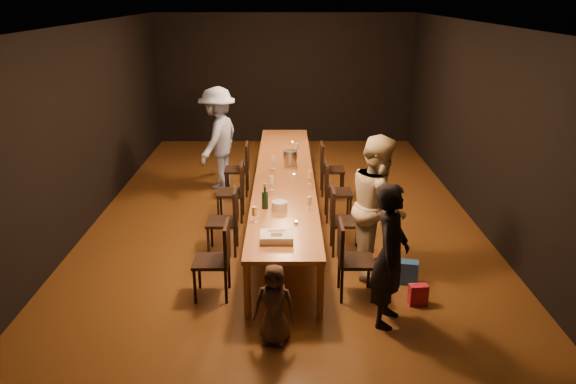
{
  "coord_description": "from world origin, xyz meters",
  "views": [
    {
      "loc": [
        0.02,
        -8.32,
        3.42
      ],
      "look_at": [
        0.05,
        -1.52,
        1.0
      ],
      "focal_mm": 35.0,
      "sensor_mm": 36.0,
      "label": 1
    }
  ],
  "objects_px": {
    "chair_right_0": "(356,260)",
    "chair_right_3": "(332,169)",
    "table": "(284,177)",
    "woman_tan": "(378,205)",
    "chair_left_1": "(222,221)",
    "chair_left_3": "(237,169)",
    "chair_right_2": "(338,192)",
    "plate_stack": "(279,206)",
    "chair_right_1": "(346,221)",
    "man_blue": "(218,138)",
    "chair_left_0": "(211,260)",
    "ice_bucket": "(290,158)",
    "chair_left_2": "(230,192)",
    "champagne_bottle": "(265,196)",
    "birthday_cake": "(277,237)",
    "child": "(274,304)",
    "woman_birthday": "(390,255)"
  },
  "relations": [
    {
      "from": "chair_right_0",
      "to": "chair_right_3",
      "type": "relative_size",
      "value": 1.0
    },
    {
      "from": "table",
      "to": "woman_tan",
      "type": "height_order",
      "value": "woman_tan"
    },
    {
      "from": "chair_left_1",
      "to": "chair_left_3",
      "type": "xyz_separation_m",
      "value": [
        0.0,
        2.4,
        0.0
      ]
    },
    {
      "from": "chair_right_2",
      "to": "chair_left_1",
      "type": "xyz_separation_m",
      "value": [
        -1.7,
        -1.2,
        0.0
      ]
    },
    {
      "from": "plate_stack",
      "to": "table",
      "type": "bearing_deg",
      "value": 87.72
    },
    {
      "from": "chair_right_1",
      "to": "man_blue",
      "type": "distance_m",
      "value": 3.5
    },
    {
      "from": "chair_right_1",
      "to": "chair_left_3",
      "type": "relative_size",
      "value": 1.0
    },
    {
      "from": "woman_tan",
      "to": "plate_stack",
      "type": "xyz_separation_m",
      "value": [
        -1.24,
        0.24,
        -0.1
      ]
    },
    {
      "from": "chair_left_0",
      "to": "ice_bucket",
      "type": "distance_m",
      "value": 3.08
    },
    {
      "from": "chair_right_2",
      "to": "chair_left_2",
      "type": "relative_size",
      "value": 1.0
    },
    {
      "from": "champagne_bottle",
      "to": "table",
      "type": "bearing_deg",
      "value": 80.34
    },
    {
      "from": "chair_right_1",
      "to": "chair_left_1",
      "type": "distance_m",
      "value": 1.7
    },
    {
      "from": "birthday_cake",
      "to": "child",
      "type": "bearing_deg",
      "value": -91.7
    },
    {
      "from": "table",
      "to": "chair_left_0",
      "type": "xyz_separation_m",
      "value": [
        -0.85,
        -2.4,
        -0.24
      ]
    },
    {
      "from": "chair_right_3",
      "to": "birthday_cake",
      "type": "bearing_deg",
      "value": -14.26
    },
    {
      "from": "ice_bucket",
      "to": "chair_right_3",
      "type": "bearing_deg",
      "value": 42.55
    },
    {
      "from": "birthday_cake",
      "to": "ice_bucket",
      "type": "distance_m",
      "value": 2.98
    },
    {
      "from": "table",
      "to": "chair_left_2",
      "type": "xyz_separation_m",
      "value": [
        -0.85,
        0.0,
        -0.24
      ]
    },
    {
      "from": "woman_tan",
      "to": "chair_left_2",
      "type": "bearing_deg",
      "value": 51.08
    },
    {
      "from": "chair_left_2",
      "to": "child",
      "type": "bearing_deg",
      "value": -167.24
    },
    {
      "from": "chair_right_1",
      "to": "woman_tan",
      "type": "height_order",
      "value": "woman_tan"
    },
    {
      "from": "chair_right_0",
      "to": "woman_tan",
      "type": "bearing_deg",
      "value": 152.96
    },
    {
      "from": "chair_left_2",
      "to": "birthday_cake",
      "type": "relative_size",
      "value": 2.46
    },
    {
      "from": "chair_right_0",
      "to": "woman_tan",
      "type": "distance_m",
      "value": 0.85
    },
    {
      "from": "woman_tan",
      "to": "birthday_cake",
      "type": "xyz_separation_m",
      "value": [
        -1.26,
        -0.71,
        -0.11
      ]
    },
    {
      "from": "chair_right_1",
      "to": "birthday_cake",
      "type": "xyz_separation_m",
      "value": [
        -0.93,
        -1.27,
        0.33
      ]
    },
    {
      "from": "chair_right_0",
      "to": "birthday_cake",
      "type": "relative_size",
      "value": 2.46
    },
    {
      "from": "chair_right_1",
      "to": "chair_right_2",
      "type": "bearing_deg",
      "value": 180.0
    },
    {
      "from": "chair_left_2",
      "to": "woman_birthday",
      "type": "xyz_separation_m",
      "value": [
        1.98,
        -2.96,
        0.34
      ]
    },
    {
      "from": "chair_right_2",
      "to": "man_blue",
      "type": "height_order",
      "value": "man_blue"
    },
    {
      "from": "chair_right_3",
      "to": "woman_tan",
      "type": "distance_m",
      "value": 3.0
    },
    {
      "from": "child",
      "to": "champagne_bottle",
      "type": "distance_m",
      "value": 1.95
    },
    {
      "from": "man_blue",
      "to": "chair_left_2",
      "type": "bearing_deg",
      "value": 30.3
    },
    {
      "from": "chair_left_3",
      "to": "birthday_cake",
      "type": "distance_m",
      "value": 3.76
    },
    {
      "from": "chair_right_3",
      "to": "chair_left_2",
      "type": "bearing_deg",
      "value": -54.78
    },
    {
      "from": "champagne_bottle",
      "to": "chair_left_2",
      "type": "bearing_deg",
      "value": 112.39
    },
    {
      "from": "chair_right_2",
      "to": "chair_right_3",
      "type": "height_order",
      "value": "same"
    },
    {
      "from": "birthday_cake",
      "to": "woman_birthday",
      "type": "bearing_deg",
      "value": -23.04
    },
    {
      "from": "man_blue",
      "to": "birthday_cake",
      "type": "distance_m",
      "value": 4.22
    },
    {
      "from": "champagne_bottle",
      "to": "woman_birthday",
      "type": "bearing_deg",
      "value": -47.43
    },
    {
      "from": "chair_right_0",
      "to": "chair_right_1",
      "type": "relative_size",
      "value": 1.0
    },
    {
      "from": "chair_left_0",
      "to": "ice_bucket",
      "type": "relative_size",
      "value": 3.83
    },
    {
      "from": "chair_right_0",
      "to": "chair_left_1",
      "type": "bearing_deg",
      "value": -125.22
    },
    {
      "from": "table",
      "to": "chair_left_3",
      "type": "xyz_separation_m",
      "value": [
        -0.85,
        1.2,
        -0.24
      ]
    },
    {
      "from": "woman_birthday",
      "to": "table",
      "type": "bearing_deg",
      "value": 40.81
    },
    {
      "from": "ice_bucket",
      "to": "champagne_bottle",
      "type": "bearing_deg",
      "value": -99.91
    },
    {
      "from": "chair_right_3",
      "to": "chair_right_2",
      "type": "bearing_deg",
      "value": -0.0
    },
    {
      "from": "woman_tan",
      "to": "man_blue",
      "type": "relative_size",
      "value": 0.98
    },
    {
      "from": "chair_left_1",
      "to": "ice_bucket",
      "type": "distance_m",
      "value": 1.99
    },
    {
      "from": "ice_bucket",
      "to": "woman_birthday",
      "type": "bearing_deg",
      "value": -73.4
    }
  ]
}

